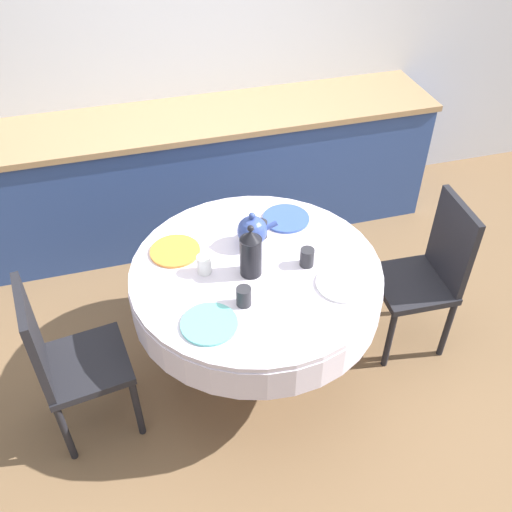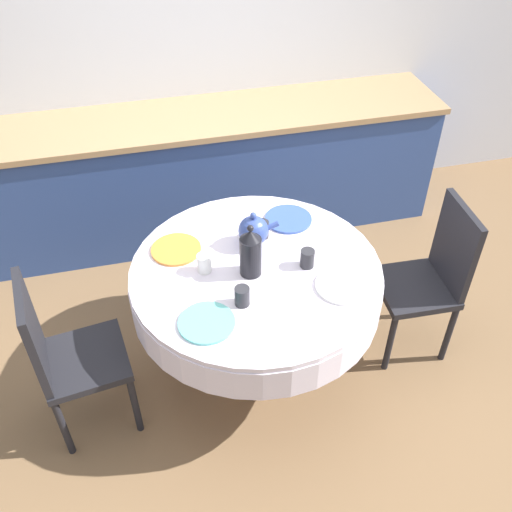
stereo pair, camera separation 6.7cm
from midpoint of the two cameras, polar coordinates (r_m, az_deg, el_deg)
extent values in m
plane|color=brown|center=(3.40, -0.58, -10.68)|extent=(12.00, 12.00, 0.00)
cube|color=silver|center=(4.05, -7.60, 20.84)|extent=(7.00, 0.05, 2.60)
cube|color=#2D4784|center=(4.13, -5.75, 7.98)|extent=(3.20, 0.60, 0.87)
cube|color=#A37F56|center=(3.91, -6.20, 13.59)|extent=(3.24, 0.64, 0.04)
cylinder|color=brown|center=(3.38, -0.58, -10.47)|extent=(0.44, 0.44, 0.04)
cylinder|color=brown|center=(3.18, -0.61, -7.41)|extent=(0.11, 0.11, 0.50)
cylinder|color=silver|center=(2.93, -0.66, -2.97)|extent=(1.28, 1.28, 0.18)
cylinder|color=silver|center=(2.86, -0.67, -1.45)|extent=(1.27, 1.27, 0.03)
cube|color=black|center=(3.32, 14.79, -2.73)|extent=(0.42, 0.42, 0.04)
cube|color=black|center=(3.23, 18.48, 1.29)|extent=(0.05, 0.38, 0.50)
cylinder|color=black|center=(3.31, 12.60, -8.21)|extent=(0.04, 0.04, 0.43)
cylinder|color=black|center=(3.52, 10.39, -4.04)|extent=(0.04, 0.04, 0.43)
cylinder|color=black|center=(3.45, 18.00, -6.99)|extent=(0.04, 0.04, 0.43)
cylinder|color=black|center=(3.66, 15.54, -3.07)|extent=(0.04, 0.04, 0.43)
cube|color=black|center=(2.95, -17.26, -10.30)|extent=(0.45, 0.45, 0.04)
cube|color=black|center=(2.77, -22.01, -7.72)|extent=(0.09, 0.38, 0.50)
cylinder|color=black|center=(3.24, -13.95, -9.81)|extent=(0.04, 0.04, 0.43)
cylinder|color=black|center=(3.02, -12.42, -14.63)|extent=(0.04, 0.04, 0.43)
cylinder|color=black|center=(3.25, -20.07, -11.43)|extent=(0.04, 0.04, 0.43)
cylinder|color=black|center=(3.03, -19.11, -16.39)|extent=(0.04, 0.04, 0.43)
cylinder|color=#60BCB7|center=(2.58, -5.45, -6.78)|extent=(0.26, 0.26, 0.01)
cylinder|color=#28282D|center=(2.64, -1.96, -4.07)|extent=(0.07, 0.07, 0.10)
cylinder|color=white|center=(2.78, 7.97, -2.79)|extent=(0.26, 0.26, 0.01)
cylinder|color=#28282D|center=(2.85, 4.45, -0.14)|extent=(0.07, 0.07, 0.10)
cylinder|color=orange|center=(2.97, -8.74, 0.49)|extent=(0.26, 0.26, 0.01)
cylinder|color=white|center=(2.81, -5.88, -0.84)|extent=(0.07, 0.07, 0.10)
cylinder|color=#3856AD|center=(3.16, 2.41, 3.77)|extent=(0.26, 0.26, 0.01)
cylinder|color=#28282D|center=(3.01, -0.17, 2.70)|extent=(0.07, 0.07, 0.10)
cylinder|color=black|center=(2.76, -1.22, -0.05)|extent=(0.11, 0.11, 0.21)
cone|color=black|center=(2.67, -1.26, 2.08)|extent=(0.10, 0.10, 0.05)
sphere|color=black|center=(2.65, -1.27, 2.76)|extent=(0.03, 0.03, 0.03)
cylinder|color=#33478E|center=(2.99, -1.02, 1.27)|extent=(0.09, 0.09, 0.01)
sphere|color=#33478E|center=(2.94, -1.04, 2.55)|extent=(0.16, 0.16, 0.16)
cylinder|color=#33478E|center=(2.95, 0.69, 2.97)|extent=(0.09, 0.03, 0.06)
sphere|color=#33478E|center=(2.88, -1.06, 4.05)|extent=(0.03, 0.03, 0.03)
camera|label=1|loc=(0.03, -90.69, -0.59)|focal=40.00mm
camera|label=2|loc=(0.03, 89.31, 0.59)|focal=40.00mm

